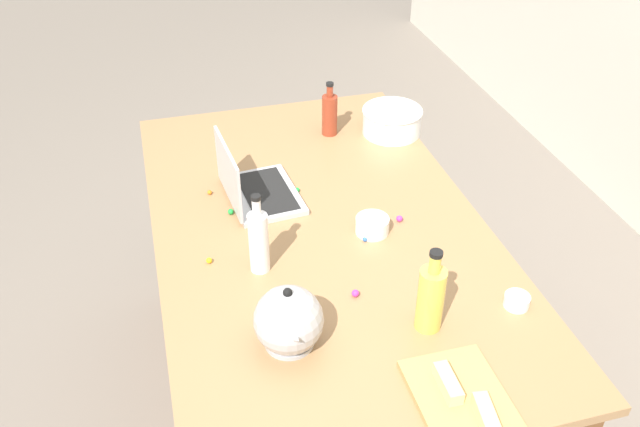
{
  "coord_description": "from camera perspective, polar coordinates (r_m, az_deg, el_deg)",
  "views": [
    {
      "loc": [
        1.69,
        -0.46,
        2.2
      ],
      "look_at": [
        0.0,
        0.0,
        0.95
      ],
      "focal_mm": 38.18,
      "sensor_mm": 36.0,
      "label": 1
    }
  ],
  "objects": [
    {
      "name": "ground_plane",
      "position": [
        2.81,
        -0.0,
        -15.96
      ],
      "size": [
        12.0,
        12.0,
        0.0
      ],
      "primitive_type": "plane",
      "color": "slate"
    },
    {
      "name": "island_counter",
      "position": [
        2.47,
        -0.0,
        -9.44
      ],
      "size": [
        1.76,
        1.04,
        0.9
      ],
      "color": "brown",
      "rests_on": "ground"
    },
    {
      "name": "laptop",
      "position": [
        2.29,
        -5.7,
        2.2
      ],
      "size": [
        0.33,
        0.26,
        0.22
      ],
      "color": "#B7B7BC",
      "rests_on": "island_counter"
    },
    {
      "name": "mixing_bowl_large",
      "position": [
        2.69,
        6.05,
        7.77
      ],
      "size": [
        0.24,
        0.24,
        0.1
      ],
      "color": "white",
      "rests_on": "island_counter"
    },
    {
      "name": "bottle_oil",
      "position": [
        1.79,
        9.26,
        -6.95
      ],
      "size": [
        0.07,
        0.07,
        0.25
      ],
      "color": "#DBC64C",
      "rests_on": "island_counter"
    },
    {
      "name": "bottle_soy",
      "position": [
        2.65,
        0.81,
        8.36
      ],
      "size": [
        0.06,
        0.06,
        0.22
      ],
      "color": "maroon",
      "rests_on": "island_counter"
    },
    {
      "name": "bottle_vinegar",
      "position": [
        1.95,
        -5.16,
        -2.28
      ],
      "size": [
        0.06,
        0.06,
        0.26
      ],
      "color": "white",
      "rests_on": "island_counter"
    },
    {
      "name": "kettle",
      "position": [
        1.74,
        -2.64,
        -8.98
      ],
      "size": [
        0.21,
        0.18,
        0.2
      ],
      "color": "#ADADB2",
      "rests_on": "island_counter"
    },
    {
      "name": "cutting_board",
      "position": [
        1.69,
        12.03,
        -15.49
      ],
      "size": [
        0.33,
        0.22,
        0.02
      ],
      "primitive_type": "cube",
      "color": "tan",
      "rests_on": "island_counter"
    },
    {
      "name": "butter_stick_left",
      "position": [
        1.69,
        10.67,
        -13.8
      ],
      "size": [
        0.11,
        0.04,
        0.04
      ],
      "primitive_type": "cube",
      "rotation": [
        0.0,
        0.0,
        -0.02
      ],
      "color": "#F4E58C",
      "rests_on": "cutting_board"
    },
    {
      "name": "butter_stick_right",
      "position": [
        1.64,
        13.75,
        -16.14
      ],
      "size": [
        0.11,
        0.05,
        0.04
      ],
      "primitive_type": "cube",
      "rotation": [
        0.0,
        0.0,
        -0.15
      ],
      "color": "#F4E58C",
      "rests_on": "cutting_board"
    },
    {
      "name": "ramekin_small",
      "position": [
        2.14,
        4.4,
        -0.99
      ],
      "size": [
        0.11,
        0.11,
        0.05
      ],
      "primitive_type": "cylinder",
      "color": "white",
      "rests_on": "island_counter"
    },
    {
      "name": "ramekin_medium",
      "position": [
        1.96,
        16.17,
        -7.05
      ],
      "size": [
        0.07,
        0.07,
        0.04
      ],
      "primitive_type": "cylinder",
      "color": "white",
      "rests_on": "island_counter"
    },
    {
      "name": "candy_0",
      "position": [
        2.05,
        -9.28,
        -3.91
      ],
      "size": [
        0.02,
        0.02,
        0.02
      ],
      "primitive_type": "sphere",
      "color": "yellow",
      "rests_on": "island_counter"
    },
    {
      "name": "candy_1",
      "position": [
        2.34,
        -1.92,
        2.0
      ],
      "size": [
        0.02,
        0.02,
        0.02
      ],
      "primitive_type": "sphere",
      "color": "green",
      "rests_on": "island_counter"
    },
    {
      "name": "candy_2",
      "position": [
        2.12,
        3.79,
        -2.17
      ],
      "size": [
        0.01,
        0.01,
        0.01
      ],
      "primitive_type": "sphere",
      "color": "blue",
      "rests_on": "island_counter"
    },
    {
      "name": "candy_3",
      "position": [
        2.24,
        -7.49,
        0.15
      ],
      "size": [
        0.02,
        0.02,
        0.02
      ],
      "primitive_type": "sphere",
      "color": "green",
      "rests_on": "island_counter"
    },
    {
      "name": "candy_4",
      "position": [
        2.35,
        -9.24,
        1.76
      ],
      "size": [
        0.02,
        0.02,
        0.02
      ],
      "primitive_type": "sphere",
      "color": "orange",
      "rests_on": "island_counter"
    },
    {
      "name": "candy_5",
      "position": [
        2.21,
        6.68,
        -0.43
      ],
      "size": [
        0.02,
        0.02,
        0.02
      ],
      "primitive_type": "sphere",
      "color": "#CC3399",
      "rests_on": "island_counter"
    },
    {
      "name": "candy_6",
      "position": [
        1.92,
        2.99,
        -6.69
      ],
      "size": [
        0.02,
        0.02,
        0.02
      ],
      "primitive_type": "sphere",
      "color": "#CC3399",
      "rests_on": "island_counter"
    }
  ]
}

